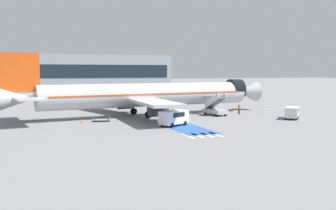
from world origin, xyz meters
The scene contains 17 objects.
ground_plane centered at (0.00, 0.00, 0.00)m, with size 600.00×600.00×0.00m, color slate.
apron_leadline_yellow centered at (-0.01, -0.86, 0.00)m, with size 0.20×81.61×0.01m, color gold.
apron_stand_patch_blue centered at (-0.01, -16.02, 0.00)m, with size 4.53×13.22×0.01m, color #2856A8.
apron_walkway_bar_0 centered at (-2.41, -22.66, 0.00)m, with size 0.44×3.60×0.01m, color silver.
apron_walkway_bar_1 centered at (-1.21, -22.66, 0.00)m, with size 0.44×3.60×0.01m, color silver.
apron_walkway_bar_2 centered at (-0.01, -22.66, 0.00)m, with size 0.44×3.60×0.01m, color silver.
apron_walkway_bar_3 centered at (1.19, -22.66, 0.00)m, with size 0.44×3.60×0.01m, color silver.
airliner centered at (-0.56, -0.93, 3.58)m, with size 48.02×31.35×10.32m.
boarding_stairs_forward centered at (10.81, -4.09, 0.99)m, with size 2.77×5.43×3.99m.
fuel_tanker centered at (-5.61, 19.53, 1.72)m, with size 10.31×2.86×3.42m.
service_van_0 centered at (19.89, -13.19, 1.15)m, with size 4.46×4.61×1.89m.
service_van_1 centered at (-0.82, -14.01, 1.28)m, with size 4.92×3.84×2.14m.
baggage_cart centered at (-9.37, -5.59, 0.26)m, with size 2.79×1.86×0.87m.
ground_crew_0 centered at (3.05, -4.10, 0.97)m, with size 0.48×0.44×1.69m.
ground_crew_1 centered at (15.52, -4.19, 1.06)m, with size 0.49×0.41×1.83m.
traffic_cone_0 centered at (-12.21, -5.99, 0.28)m, with size 0.51×0.51×0.57m.
terminal_building centered at (-10.21, 84.60, 6.85)m, with size 90.09×12.10×13.70m.
Camera 1 is at (-20.89, -64.56, 7.66)m, focal length 42.00 mm.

